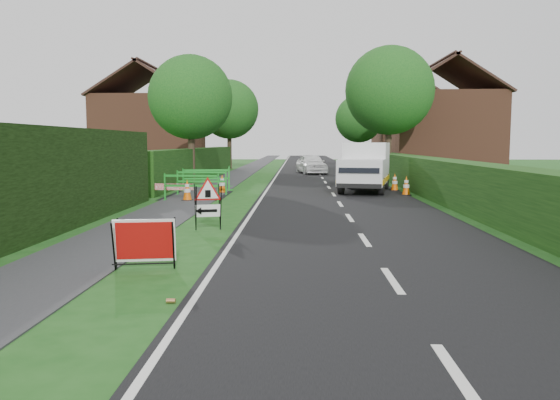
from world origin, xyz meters
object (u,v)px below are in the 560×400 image
object	(u,v)px
works_van	(365,166)
hatchback_car	(311,164)
triangle_sign	(206,200)
red_rect_sign	(144,241)

from	to	relation	value
works_van	hatchback_car	size ratio (longest dim) A/B	1.22
triangle_sign	works_van	xyz separation A→B (m)	(5.13, 10.88, 0.37)
triangle_sign	hatchback_car	xyz separation A→B (m)	(3.11, 24.59, -0.07)
works_van	hatchback_car	world-z (taller)	works_van
triangle_sign	works_van	bearing A→B (deg)	49.99
red_rect_sign	triangle_sign	world-z (taller)	triangle_sign
works_van	hatchback_car	distance (m)	13.86
red_rect_sign	triangle_sign	xyz separation A→B (m)	(0.35, 4.12, 0.27)
red_rect_sign	triangle_sign	bearing A→B (deg)	76.22
works_van	hatchback_car	xyz separation A→B (m)	(-2.02, 13.70, -0.44)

